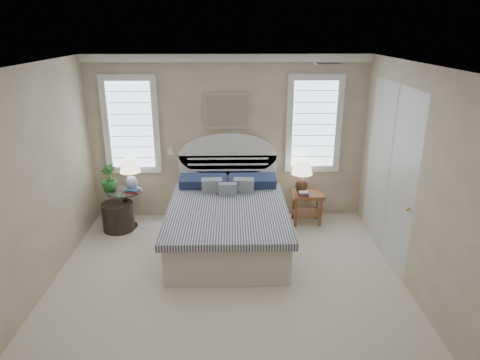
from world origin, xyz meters
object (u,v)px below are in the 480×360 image
(floor_pot, at_px, (118,216))
(bed, at_px, (228,220))
(nightstand_right, at_px, (307,201))
(side_table_left, at_px, (126,205))
(lamp_left, at_px, (130,171))
(lamp_right, at_px, (302,173))

(floor_pot, bearing_deg, bed, -15.77)
(bed, relative_size, nightstand_right, 4.29)
(bed, distance_m, side_table_left, 1.75)
(side_table_left, xyz_separation_m, lamp_left, (0.11, 0.04, 0.56))
(lamp_right, bearing_deg, lamp_left, -178.16)
(side_table_left, height_order, floor_pot, side_table_left)
(lamp_left, xyz_separation_m, lamp_right, (2.73, 0.09, -0.08))
(floor_pot, bearing_deg, lamp_left, 31.58)
(side_table_left, relative_size, nightstand_right, 1.19)
(nightstand_right, xyz_separation_m, lamp_left, (-2.84, -0.06, 0.56))
(bed, bearing_deg, floor_pot, 164.23)
(lamp_right, bearing_deg, floor_pot, -175.64)
(bed, distance_m, lamp_right, 1.48)
(nightstand_right, xyz_separation_m, lamp_right, (-0.10, 0.03, 0.48))
(nightstand_right, xyz_separation_m, floor_pot, (-3.06, -0.20, -0.16))
(bed, bearing_deg, lamp_left, 157.55)
(floor_pot, relative_size, lamp_right, 0.89)
(bed, relative_size, floor_pot, 4.59)
(side_table_left, xyz_separation_m, nightstand_right, (2.95, 0.10, -0.00))
(lamp_right, bearing_deg, nightstand_right, -16.30)
(bed, height_order, lamp_right, bed)
(side_table_left, xyz_separation_m, lamp_right, (2.85, 0.13, 0.48))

